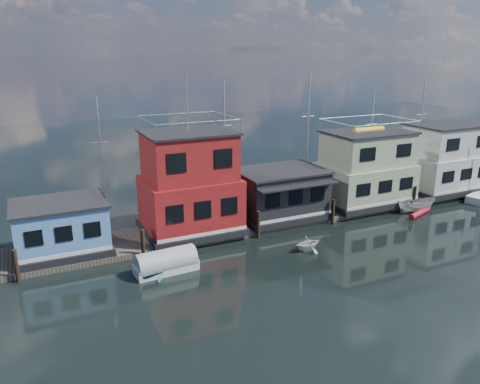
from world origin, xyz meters
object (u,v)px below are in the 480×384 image
houseboat_blue (61,227)px  dinghy_teal (163,267)px  houseboat_dark (280,193)px  dinghy_white (307,243)px  red_kayak (420,213)px  houseboat_red (190,185)px  motorboat (416,205)px  houseboat_green (365,169)px  tarp_runabout (166,263)px  houseboat_white (445,159)px

houseboat_blue → dinghy_teal: bearing=-43.4°
houseboat_dark → dinghy_white: 6.81m
red_kayak → dinghy_teal: (-23.69, -1.06, 0.13)m
houseboat_red → motorboat: bearing=-9.9°
houseboat_red → houseboat_green: bearing=0.0°
houseboat_dark → motorboat: size_ratio=2.16×
houseboat_red → houseboat_green: houseboat_red is taller
tarp_runabout → dinghy_white: (10.28, -1.07, -0.05)m
houseboat_green → houseboat_white: size_ratio=1.00×
houseboat_white → motorboat: (-6.90, -3.52, -2.88)m
houseboat_red → houseboat_dark: (8.00, -0.02, -1.69)m
houseboat_blue → houseboat_red: size_ratio=0.54×
red_kayak → dinghy_teal: dinghy_teal is taller
houseboat_white → tarp_runabout: houseboat_white is taller
motorboat → houseboat_dark: bearing=91.0°
houseboat_green → dinghy_teal: bearing=-165.7°
red_kayak → tarp_runabout: 23.50m
houseboat_dark → tarp_runabout: houseboat_dark is taller
tarp_runabout → motorboat: bearing=1.0°
houseboat_blue → tarp_runabout: (5.86, -5.36, -1.58)m
houseboat_blue → dinghy_white: houseboat_blue is taller
houseboat_dark → motorboat: bearing=-16.1°
houseboat_blue → houseboat_green: 26.53m
houseboat_dark → houseboat_green: (9.00, 0.02, 1.13)m
houseboat_white → red_kayak: size_ratio=2.54×
houseboat_blue → houseboat_green: (26.50, 0.00, 1.34)m
houseboat_dark → houseboat_white: houseboat_white is taller
red_kayak → tarp_runabout: (-23.47, -1.09, 0.38)m
houseboat_green → dinghy_white: size_ratio=3.88×
houseboat_green → motorboat: size_ratio=2.45×
houseboat_white → red_kayak: houseboat_white is taller
dinghy_teal → houseboat_white: bearing=-98.9°
dinghy_teal → motorboat: bearing=-104.3°
red_kayak → dinghy_teal: size_ratio=0.92×
red_kayak → motorboat: (0.26, 0.75, 0.42)m
houseboat_dark → dinghy_teal: houseboat_dark is taller
houseboat_dark → houseboat_green: size_ratio=0.88×
houseboat_white → red_kayak: bearing=-149.2°
houseboat_white → dinghy_teal: 31.47m
houseboat_blue → dinghy_teal: size_ratio=1.79×
houseboat_white → red_kayak: (-7.17, -4.27, -3.29)m
houseboat_white → motorboat: 8.26m
houseboat_dark → dinghy_teal: 13.15m
houseboat_dark → motorboat: (12.10, -3.50, -1.76)m
houseboat_dark → dinghy_teal: bearing=-155.9°
houseboat_green → dinghy_teal: 21.76m
houseboat_green → tarp_runabout: bearing=-165.4°
houseboat_dark → tarp_runabout: bearing=-155.3°
houseboat_blue → dinghy_white: 17.46m
houseboat_red → houseboat_dark: 8.18m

